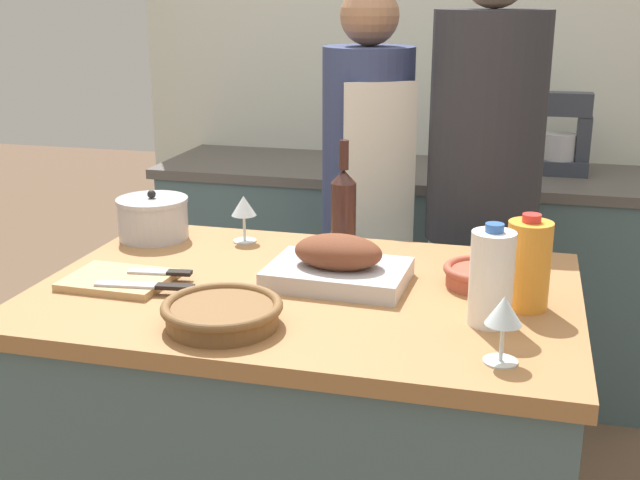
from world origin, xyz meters
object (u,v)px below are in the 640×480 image
at_px(condiment_bottle_short, 362,144).
at_px(person_cook_guest, 483,198).
at_px(wicker_basket, 222,313).
at_px(roasting_pan, 338,265).
at_px(knife_paring, 162,272).
at_px(juice_jug, 528,265).
at_px(stand_mixer, 567,141).
at_px(milk_jug, 491,278).
at_px(wine_glass_left, 244,208).
at_px(person_cook_aproned, 367,206).
at_px(wine_glass_right, 504,314).
at_px(stock_pot, 153,218).
at_px(wine_bottle_green, 343,208).
at_px(mixing_bowl, 480,275).
at_px(condiment_bottle_tall, 486,151).
at_px(cutting_board, 118,280).
at_px(knife_chef, 148,286).

height_order(condiment_bottle_short, person_cook_guest, person_cook_guest).
xyz_separation_m(wicker_basket, person_cook_guest, (0.47, 1.08, 0.02)).
bearing_deg(roasting_pan, knife_paring, -168.10).
distance_m(wicker_basket, juice_jug, 0.68).
bearing_deg(wicker_basket, condiment_bottle_short, 93.07).
xyz_separation_m(roasting_pan, knife_paring, (-0.42, -0.09, -0.03)).
distance_m(stand_mixer, person_cook_guest, 0.82).
distance_m(milk_jug, person_cook_guest, 0.93).
relative_size(wine_glass_left, person_cook_aproned, 0.08).
relative_size(wine_glass_left, wine_glass_right, 0.99).
bearing_deg(wine_glass_left, knife_paring, -103.36).
distance_m(stock_pot, wine_bottle_green, 0.56).
bearing_deg(wine_bottle_green, roasting_pan, -79.59).
xyz_separation_m(mixing_bowl, knife_paring, (-0.76, -0.15, -0.01)).
height_order(wicker_basket, condiment_bottle_short, condiment_bottle_short).
bearing_deg(condiment_bottle_tall, person_cook_aproned, -118.35).
height_order(roasting_pan, person_cook_guest, person_cook_guest).
bearing_deg(juice_jug, cutting_board, -174.76).
height_order(juice_jug, condiment_bottle_tall, juice_jug).
distance_m(stand_mixer, condiment_bottle_short, 0.86).
relative_size(juice_jug, stand_mixer, 0.67).
xyz_separation_m(juice_jug, person_cook_aproned, (-0.54, 0.87, -0.12)).
bearing_deg(person_cook_guest, wicker_basket, -101.03).
bearing_deg(milk_jug, stock_pot, 157.93).
relative_size(wine_glass_left, condiment_bottle_tall, 0.68).
xyz_separation_m(milk_jug, wine_bottle_green, (-0.42, 0.42, 0.02)).
height_order(juice_jug, milk_jug, milk_jug).
bearing_deg(stock_pot, knife_paring, -60.90).
height_order(wine_bottle_green, wine_glass_left, wine_bottle_green).
height_order(wine_glass_left, condiment_bottle_short, wine_glass_left).
xyz_separation_m(mixing_bowl, condiment_bottle_tall, (-0.07, 1.41, 0.04)).
relative_size(wine_bottle_green, condiment_bottle_short, 2.01).
bearing_deg(wicker_basket, stock_pot, 127.67).
height_order(wicker_basket, wine_glass_right, wine_glass_right).
height_order(roasting_pan, knife_paring, roasting_pan).
height_order(stock_pot, condiment_bottle_short, stock_pot).
bearing_deg(wicker_basket, person_cook_aproned, 85.93).
distance_m(roasting_pan, condiment_bottle_tall, 1.50).
distance_m(mixing_bowl, person_cook_aproned, 0.87).
xyz_separation_m(wine_bottle_green, knife_chef, (-0.36, -0.44, -0.10)).
bearing_deg(condiment_bottle_short, stock_pot, -102.92).
xyz_separation_m(wine_bottle_green, knife_paring, (-0.37, -0.35, -0.10)).
relative_size(stock_pot, mixing_bowl, 1.13).
bearing_deg(wine_glass_left, mixing_bowl, -16.67).
height_order(stock_pot, wine_glass_left, stock_pot).
relative_size(person_cook_aproned, person_cook_guest, 0.92).
distance_m(mixing_bowl, stand_mixer, 1.49).
height_order(cutting_board, milk_jug, milk_jug).
xyz_separation_m(stock_pot, condiment_bottle_short, (0.32, 1.39, -0.01)).
bearing_deg(cutting_board, person_cook_guest, 48.03).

